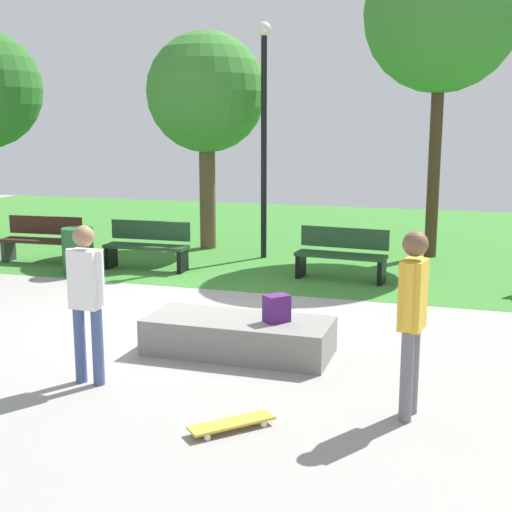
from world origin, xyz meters
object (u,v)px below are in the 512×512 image
at_px(backpack_on_ledge, 277,308).
at_px(skateboard_by_ledge, 232,423).
at_px(concrete_ledge, 239,336).
at_px(skater_performing_trick, 412,310).
at_px(park_bench_near_lamppost, 42,239).
at_px(tree_tall_oak, 442,15).
at_px(tree_slender_maple, 206,94).
at_px(skater_watching, 86,293).
at_px(park_bench_near_path, 342,253).
at_px(lamp_post, 264,120).
at_px(trash_bin, 78,251).
at_px(park_bench_far_left, 148,244).

relative_size(backpack_on_ledge, skateboard_by_ledge, 0.45).
height_order(concrete_ledge, skateboard_by_ledge, concrete_ledge).
relative_size(skater_performing_trick, park_bench_near_lamppost, 1.09).
distance_m(park_bench_near_lamppost, tree_tall_oak, 9.05).
bearing_deg(tree_slender_maple, skater_watching, -77.49).
xyz_separation_m(skater_performing_trick, park_bench_near_path, (-1.64, 5.55, -0.56)).
xyz_separation_m(backpack_on_ledge, park_bench_near_path, (-0.00, 4.29, -0.11)).
xyz_separation_m(concrete_ledge, park_bench_near_lamppost, (-5.52, 4.06, 0.27)).
distance_m(skater_performing_trick, tree_slender_maple, 9.60).
height_order(tree_tall_oak, lamp_post, tree_tall_oak).
xyz_separation_m(tree_tall_oak, trash_bin, (-6.09, -3.69, -4.40)).
xyz_separation_m(tree_slender_maple, lamp_post, (1.51, -0.72, -0.55)).
relative_size(concrete_ledge, tree_tall_oak, 0.35).
bearing_deg(park_bench_near_path, backpack_on_ledge, -89.94).
relative_size(skateboard_by_ledge, lamp_post, 0.15).
bearing_deg(park_bench_near_path, skater_performing_trick, -73.51).
xyz_separation_m(skater_performing_trick, skater_watching, (-3.30, -0.14, -0.05)).
distance_m(tree_tall_oak, lamp_post, 4.03).
bearing_deg(park_bench_near_path, trash_bin, -168.03).
bearing_deg(park_bench_near_path, skater_watching, -106.21).
distance_m(park_bench_near_path, tree_tall_oak, 5.30).
bearing_deg(tree_slender_maple, concrete_ledge, -65.75).
height_order(concrete_ledge, tree_slender_maple, tree_slender_maple).
xyz_separation_m(skateboard_by_ledge, trash_bin, (-4.86, 5.32, 0.37)).
bearing_deg(park_bench_near_lamppost, tree_tall_oak, 21.69).
relative_size(concrete_ledge, backpack_on_ledge, 6.94).
bearing_deg(backpack_on_ledge, skater_watching, 172.09).
xyz_separation_m(skater_performing_trick, park_bench_near_lamppost, (-7.63, 5.31, -0.56)).
xyz_separation_m(park_bench_near_path, trash_bin, (-4.70, -1.00, -0.05)).
bearing_deg(trash_bin, backpack_on_ledge, -34.95).
bearing_deg(concrete_ledge, lamp_post, 103.87).
relative_size(skater_performing_trick, trash_bin, 2.06).
xyz_separation_m(backpack_on_ledge, trash_bin, (-4.71, 3.29, -0.16)).
bearing_deg(lamp_post, tree_slender_maple, 154.69).
bearing_deg(tree_tall_oak, backpack_on_ledge, -101.16).
relative_size(park_bench_near_path, tree_tall_oak, 0.26).
xyz_separation_m(park_bench_near_path, park_bench_far_left, (-3.68, -0.22, 0.00)).
height_order(skater_watching, tree_tall_oak, tree_tall_oak).
bearing_deg(tree_tall_oak, tree_slender_maple, -174.85).
height_order(skateboard_by_ledge, trash_bin, trash_bin).
height_order(tree_tall_oak, trash_bin, tree_tall_oak).
relative_size(skater_watching, skateboard_by_ledge, 2.38).
distance_m(skateboard_by_ledge, park_bench_far_left, 7.21).
bearing_deg(park_bench_near_lamppost, tree_slender_maple, 44.24).
xyz_separation_m(skater_watching, tree_tall_oak, (3.04, 8.39, 3.84)).
bearing_deg(skateboard_by_ledge, park_bench_near_path, 91.44).
distance_m(skater_performing_trick, trash_bin, 7.84).
distance_m(skateboard_by_ledge, park_bench_near_path, 6.33).
height_order(skater_performing_trick, tree_slender_maple, tree_slender_maple).
distance_m(skater_performing_trick, lamp_post, 8.13).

